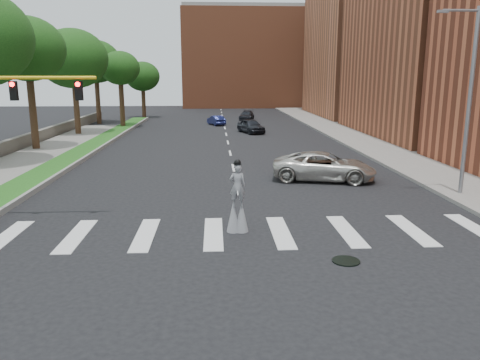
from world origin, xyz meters
TOP-DOWN VIEW (x-y plane):
  - ground_plane at (0.00, 0.00)m, footprint 160.00×160.00m
  - grass_median at (-11.50, 20.00)m, footprint 2.00×60.00m
  - median_curb at (-10.45, 20.00)m, footprint 0.20×60.00m
  - sidewalk_right at (12.50, 25.00)m, footprint 5.00×90.00m
  - stone_wall at (-17.00, 22.00)m, footprint 0.50×56.00m
  - manhole at (3.00, -2.00)m, footprint 0.90×0.90m
  - building_mid at (22.00, 30.00)m, footprint 16.00×22.00m
  - building_far at (22.00, 54.00)m, footprint 16.00×22.00m
  - building_backdrop at (6.00, 78.00)m, footprint 26.00×14.00m
  - streetlight at (10.90, 6.00)m, footprint 2.05×0.20m
  - stilt_performer at (-0.36, 1.19)m, footprint 0.84×0.53m
  - suv_crossing at (5.06, 10.03)m, footprint 6.29×3.97m
  - car_near at (2.63, 33.05)m, footprint 3.09×4.67m
  - car_mid at (-0.98, 41.43)m, footprint 2.39×3.75m
  - car_far at (3.24, 48.25)m, footprint 2.58×4.35m
  - tree_3 at (-15.54, 22.11)m, footprint 5.80×5.80m
  - tree_4 at (-14.98, 32.09)m, footprint 6.78×6.78m
  - tree_5 at (-15.71, 44.03)m, footprint 6.12×6.12m
  - tree_6 at (-11.78, 38.91)m, footprint 4.44×4.44m
  - tree_7 at (-11.24, 52.06)m, footprint 4.83×4.83m

SIDE VIEW (x-z plane):
  - ground_plane at x=0.00m, z-range 0.00..0.00m
  - manhole at x=3.00m, z-range 0.00..0.04m
  - sidewalk_right at x=12.50m, z-range 0.00..0.18m
  - grass_median at x=-11.50m, z-range 0.00..0.25m
  - median_curb at x=-10.45m, z-range 0.00..0.28m
  - stone_wall at x=-17.00m, z-range 0.00..1.10m
  - car_mid at x=-0.98m, z-range 0.00..1.17m
  - car_far at x=3.24m, z-range 0.00..1.18m
  - car_near at x=2.63m, z-range 0.00..1.48m
  - suv_crossing at x=5.06m, z-range 0.00..1.62m
  - stilt_performer at x=-0.36m, z-range -0.33..2.50m
  - streetlight at x=10.90m, z-range 0.40..9.40m
  - tree_7 at x=-11.24m, z-range 1.84..9.71m
  - tree_6 at x=-11.78m, z-range 2.34..10.99m
  - tree_4 at x=-14.98m, z-range 2.30..12.72m
  - tree_5 at x=-15.71m, z-range 2.46..12.67m
  - tree_3 at x=-15.54m, z-range 2.67..13.05m
  - building_backdrop at x=6.00m, z-range 0.00..18.00m
  - building_far at x=22.00m, z-range 0.00..20.00m
  - building_mid at x=22.00m, z-range 0.00..24.00m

